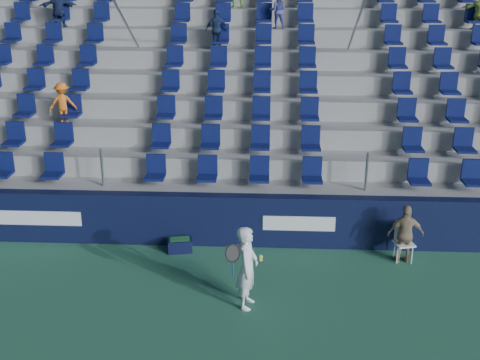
# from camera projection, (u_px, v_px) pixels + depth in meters

# --- Properties ---
(ground) EXTENTS (70.00, 70.00, 0.00)m
(ground) POSITION_uv_depth(u_px,v_px,m) (221.00, 323.00, 10.80)
(ground) COLOR #2D694B
(ground) RESTS_ON ground
(sponsor_wall) EXTENTS (24.00, 0.32, 1.20)m
(sponsor_wall) POSITION_uv_depth(u_px,v_px,m) (232.00, 220.00, 13.54)
(sponsor_wall) COLOR black
(sponsor_wall) RESTS_ON ground
(grandstand) EXTENTS (24.00, 8.17, 6.63)m
(grandstand) POSITION_uv_depth(u_px,v_px,m) (242.00, 102.00, 17.76)
(grandstand) COLOR gray
(grandstand) RESTS_ON ground
(tennis_player) EXTENTS (0.69, 0.66, 1.62)m
(tennis_player) POSITION_uv_depth(u_px,v_px,m) (247.00, 267.00, 11.05)
(tennis_player) COLOR white
(tennis_player) RESTS_ON ground
(line_judge_chair) EXTENTS (0.47, 0.48, 0.88)m
(line_judge_chair) POSITION_uv_depth(u_px,v_px,m) (403.00, 238.00, 12.92)
(line_judge_chair) COLOR white
(line_judge_chair) RESTS_ON ground
(line_judge) EXTENTS (0.76, 0.32, 1.30)m
(line_judge) POSITION_uv_depth(u_px,v_px,m) (406.00, 234.00, 12.74)
(line_judge) COLOR tan
(line_judge) RESTS_ON ground
(ball_bin) EXTENTS (0.59, 0.44, 0.30)m
(ball_bin) POSITION_uv_depth(u_px,v_px,m) (180.00, 244.00, 13.37)
(ball_bin) COLOR black
(ball_bin) RESTS_ON ground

